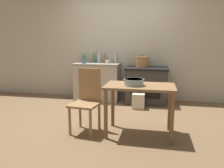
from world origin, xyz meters
TOP-DOWN VIEW (x-y plane):
  - ground_plane at (0.00, 0.00)m, footprint 14.00×14.00m
  - wall_back at (0.00, 1.58)m, footprint 8.00×0.07m
  - counter_cabinet at (-0.54, 1.28)m, footprint 1.06×0.57m
  - stove at (0.61, 1.24)m, footprint 0.92×0.67m
  - work_table at (0.60, -0.55)m, footprint 0.99×0.59m
  - chair at (-0.20, -0.56)m, footprint 0.45×0.45m
  - flour_sack at (0.47, 0.74)m, footprint 0.25×0.18m
  - stock_pot at (0.49, 1.32)m, footprint 0.30×0.30m
  - mixing_bowl_large at (0.51, -0.59)m, footprint 0.29×0.29m
  - bottle_far_left at (-0.15, 1.49)m, footprint 0.07×0.07m
  - bottle_left at (-0.94, 1.48)m, footprint 0.08×0.08m
  - bottle_mid_left at (-0.67, 1.46)m, footprint 0.07×0.07m
  - bottle_center_left at (-0.40, 1.43)m, footprint 0.06×0.06m
  - bottle_center at (-0.55, 1.45)m, footprint 0.08×0.08m
  - cup_center_right at (-0.28, 1.17)m, footprint 0.08×0.08m
  - cup_mid_right at (-0.80, 1.10)m, footprint 0.07×0.07m

SIDE VIEW (x-z plane):
  - ground_plane at x=0.00m, z-range 0.00..0.00m
  - flour_sack at x=0.47m, z-range 0.00..0.31m
  - stove at x=0.61m, z-range 0.00..0.80m
  - counter_cabinet at x=-0.54m, z-range 0.00..0.87m
  - chair at x=-0.20m, z-range 0.02..0.98m
  - work_table at x=0.60m, z-range 0.24..0.98m
  - mixing_bowl_large at x=0.51m, z-range 0.75..0.84m
  - cup_center_right at x=-0.28m, z-range 0.87..0.95m
  - cup_mid_right at x=-0.80m, z-range 0.87..0.95m
  - stock_pot at x=0.49m, z-range 0.79..1.04m
  - bottle_left at x=-0.94m, z-range 0.85..1.05m
  - bottle_center_left at x=-0.40m, z-range 0.84..1.08m
  - bottle_mid_left at x=-0.67m, z-range 0.84..1.08m
  - bottle_far_left at x=-0.15m, z-range 0.84..1.09m
  - bottle_center at x=-0.55m, z-range 0.84..1.11m
  - wall_back at x=0.00m, z-range 0.00..2.55m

